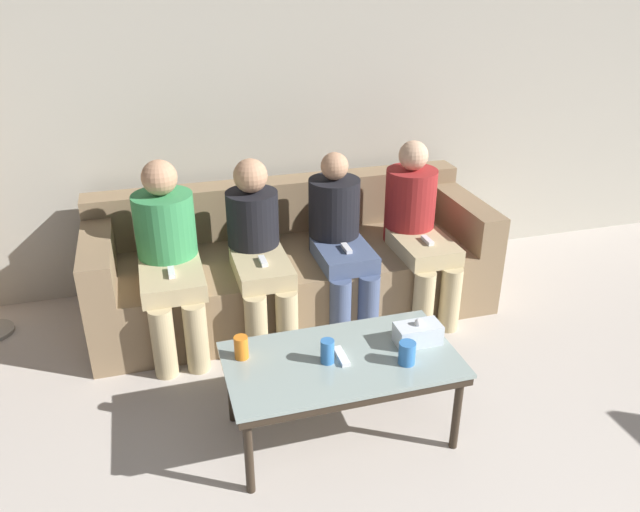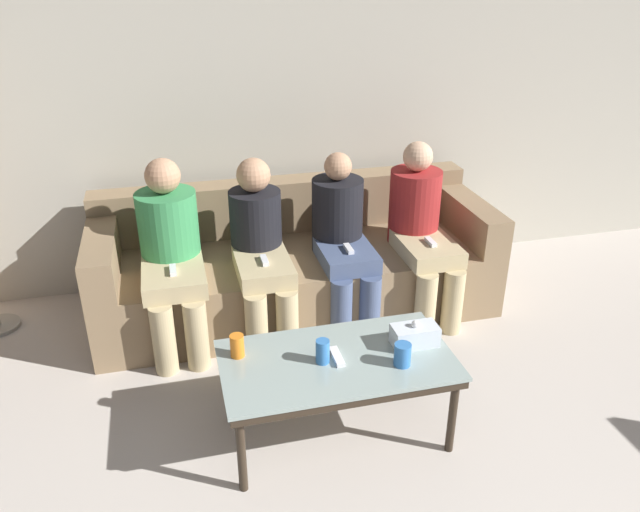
{
  "view_description": "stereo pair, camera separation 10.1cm",
  "coord_description": "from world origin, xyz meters",
  "px_view_note": "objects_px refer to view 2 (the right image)",
  "views": [
    {
      "loc": [
        -0.84,
        -0.1,
        2.14
      ],
      "look_at": [
        0.0,
        2.81,
        0.67
      ],
      "focal_mm": 35.0,
      "sensor_mm": 36.0,
      "label": 1
    },
    {
      "loc": [
        -0.75,
        -0.12,
        2.14
      ],
      "look_at": [
        0.0,
        2.81,
        0.67
      ],
      "focal_mm": 35.0,
      "sensor_mm": 36.0,
      "label": 2
    }
  ],
  "objects_px": {
    "couch": "(295,265)",
    "seated_person_mid_left": "(260,245)",
    "seated_person_mid_right": "(342,235)",
    "cup_near_right": "(323,351)",
    "seated_person_left_end": "(171,249)",
    "game_remote": "(337,357)",
    "tissue_box": "(415,335)",
    "seated_person_right_end": "(421,225)",
    "cup_near_left": "(237,346)",
    "cup_far_center": "(402,355)",
    "coffee_table": "(337,366)"
  },
  "relations": [
    {
      "from": "cup_near_left",
      "to": "seated_person_mid_right",
      "type": "bearing_deg",
      "value": 50.71
    },
    {
      "from": "tissue_box",
      "to": "cup_near_left",
      "type": "bearing_deg",
      "value": 172.3
    },
    {
      "from": "couch",
      "to": "coffee_table",
      "type": "xyz_separation_m",
      "value": [
        -0.08,
        -1.3,
        0.11
      ]
    },
    {
      "from": "coffee_table",
      "to": "tissue_box",
      "type": "xyz_separation_m",
      "value": [
        0.39,
        0.02,
        0.09
      ]
    },
    {
      "from": "cup_near_right",
      "to": "seated_person_mid_left",
      "type": "height_order",
      "value": "seated_person_mid_left"
    },
    {
      "from": "couch",
      "to": "game_remote",
      "type": "height_order",
      "value": "couch"
    },
    {
      "from": "seated_person_mid_left",
      "to": "seated_person_left_end",
      "type": "bearing_deg",
      "value": 177.84
    },
    {
      "from": "coffee_table",
      "to": "cup_far_center",
      "type": "xyz_separation_m",
      "value": [
        0.28,
        -0.12,
        0.1
      ]
    },
    {
      "from": "coffee_table",
      "to": "seated_person_left_end",
      "type": "height_order",
      "value": "seated_person_left_end"
    },
    {
      "from": "seated_person_left_end",
      "to": "seated_person_right_end",
      "type": "height_order",
      "value": "seated_person_left_end"
    },
    {
      "from": "couch",
      "to": "cup_near_right",
      "type": "distance_m",
      "value": 1.34
    },
    {
      "from": "seated_person_mid_left",
      "to": "seated_person_right_end",
      "type": "bearing_deg",
      "value": 0.45
    },
    {
      "from": "cup_near_left",
      "to": "seated_person_right_end",
      "type": "bearing_deg",
      "value": 36.05
    },
    {
      "from": "couch",
      "to": "cup_far_center",
      "type": "xyz_separation_m",
      "value": [
        0.2,
        -1.42,
        0.21
      ]
    },
    {
      "from": "cup_far_center",
      "to": "seated_person_left_end",
      "type": "relative_size",
      "value": 0.1
    },
    {
      "from": "seated_person_right_end",
      "to": "couch",
      "type": "bearing_deg",
      "value": 164.09
    },
    {
      "from": "couch",
      "to": "coffee_table",
      "type": "bearing_deg",
      "value": -93.44
    },
    {
      "from": "seated_person_mid_left",
      "to": "cup_far_center",
      "type": "bearing_deg",
      "value": -69.07
    },
    {
      "from": "cup_near_right",
      "to": "seated_person_left_end",
      "type": "distance_m",
      "value": 1.27
    },
    {
      "from": "tissue_box",
      "to": "cup_far_center",
      "type": "bearing_deg",
      "value": -129.79
    },
    {
      "from": "coffee_table",
      "to": "seated_person_mid_right",
      "type": "bearing_deg",
      "value": 72.78
    },
    {
      "from": "cup_near_right",
      "to": "game_remote",
      "type": "height_order",
      "value": "cup_near_right"
    },
    {
      "from": "tissue_box",
      "to": "seated_person_mid_left",
      "type": "distance_m",
      "value": 1.2
    },
    {
      "from": "tissue_box",
      "to": "seated_person_left_end",
      "type": "distance_m",
      "value": 1.53
    },
    {
      "from": "couch",
      "to": "cup_near_left",
      "type": "relative_size",
      "value": 22.63
    },
    {
      "from": "game_remote",
      "to": "seated_person_mid_left",
      "type": "height_order",
      "value": "seated_person_mid_left"
    },
    {
      "from": "couch",
      "to": "tissue_box",
      "type": "relative_size",
      "value": 11.54
    },
    {
      "from": "cup_far_center",
      "to": "tissue_box",
      "type": "height_order",
      "value": "tissue_box"
    },
    {
      "from": "seated_person_left_end",
      "to": "seated_person_mid_left",
      "type": "bearing_deg",
      "value": -2.16
    },
    {
      "from": "seated_person_left_end",
      "to": "seated_person_right_end",
      "type": "distance_m",
      "value": 1.56
    },
    {
      "from": "cup_near_left",
      "to": "game_remote",
      "type": "distance_m",
      "value": 0.47
    },
    {
      "from": "couch",
      "to": "tissue_box",
      "type": "xyz_separation_m",
      "value": [
        0.31,
        -1.28,
        0.21
      ]
    },
    {
      "from": "cup_near_right",
      "to": "tissue_box",
      "type": "height_order",
      "value": "tissue_box"
    },
    {
      "from": "couch",
      "to": "seated_person_mid_left",
      "type": "height_order",
      "value": "seated_person_mid_left"
    },
    {
      "from": "game_remote",
      "to": "seated_person_left_end",
      "type": "distance_m",
      "value": 1.31
    },
    {
      "from": "seated_person_left_end",
      "to": "seated_person_mid_left",
      "type": "relative_size",
      "value": 1.04
    },
    {
      "from": "cup_near_left",
      "to": "game_remote",
      "type": "bearing_deg",
      "value": -16.86
    },
    {
      "from": "cup_near_left",
      "to": "tissue_box",
      "type": "bearing_deg",
      "value": -7.7
    },
    {
      "from": "cup_far_center",
      "to": "game_remote",
      "type": "xyz_separation_m",
      "value": [
        -0.28,
        0.12,
        -0.04
      ]
    },
    {
      "from": "couch",
      "to": "seated_person_mid_left",
      "type": "bearing_deg",
      "value": -138.44
    },
    {
      "from": "cup_near_right",
      "to": "seated_person_left_end",
      "type": "height_order",
      "value": "seated_person_left_end"
    },
    {
      "from": "cup_near_right",
      "to": "seated_person_right_end",
      "type": "distance_m",
      "value": 1.44
    },
    {
      "from": "cup_far_center",
      "to": "seated_person_left_end",
      "type": "xyz_separation_m",
      "value": [
        -0.98,
        1.21,
        0.09
      ]
    },
    {
      "from": "seated_person_right_end",
      "to": "seated_person_left_end",
      "type": "bearing_deg",
      "value": 179.58
    },
    {
      "from": "seated_person_left_end",
      "to": "tissue_box",
      "type": "bearing_deg",
      "value": -44.43
    },
    {
      "from": "game_remote",
      "to": "seated_person_mid_right",
      "type": "relative_size",
      "value": 0.14
    },
    {
      "from": "seated_person_right_end",
      "to": "cup_far_center",
      "type": "bearing_deg",
      "value": -115.85
    },
    {
      "from": "seated_person_mid_left",
      "to": "cup_near_left",
      "type": "bearing_deg",
      "value": -105.64
    },
    {
      "from": "couch",
      "to": "seated_person_mid_right",
      "type": "distance_m",
      "value": 0.44
    },
    {
      "from": "couch",
      "to": "seated_person_left_end",
      "type": "relative_size",
      "value": 2.3
    }
  ]
}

